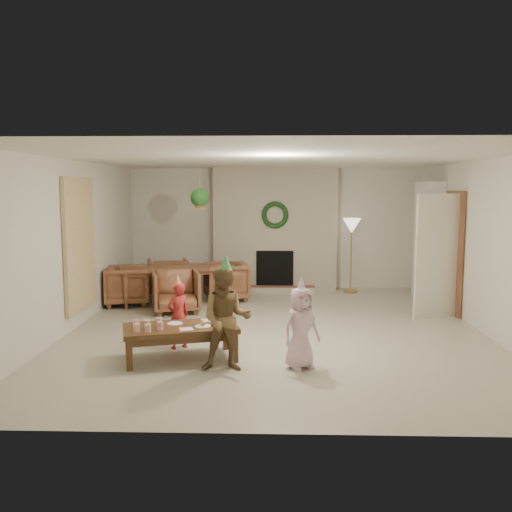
{
  "coord_description": "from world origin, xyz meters",
  "views": [
    {
      "loc": [
        -0.04,
        -7.98,
        2.08
      ],
      "look_at": [
        -0.3,
        0.4,
        1.05
      ],
      "focal_mm": 38.68,
      "sensor_mm": 36.0,
      "label": 1
    }
  ],
  "objects_px": {
    "dining_chair_near": "(176,291)",
    "dining_chair_right": "(226,281)",
    "coffee_table_top": "(180,328)",
    "child_red": "(178,316)",
    "dining_chair_far": "(168,277)",
    "dining_chair_left": "(127,285)",
    "child_pink": "(301,328)",
    "child_plaid": "(226,319)",
    "dining_table": "(172,285)"
  },
  "relations": [
    {
      "from": "dining_chair_near",
      "to": "dining_chair_right",
      "type": "distance_m",
      "value": 1.29
    },
    {
      "from": "coffee_table_top",
      "to": "child_red",
      "type": "distance_m",
      "value": 0.48
    },
    {
      "from": "dining_chair_far",
      "to": "dining_chair_left",
      "type": "bearing_deg",
      "value": 45.0
    },
    {
      "from": "dining_chair_far",
      "to": "dining_chair_left",
      "type": "height_order",
      "value": "same"
    },
    {
      "from": "dining_chair_near",
      "to": "child_pink",
      "type": "bearing_deg",
      "value": -70.86
    },
    {
      "from": "child_pink",
      "to": "child_plaid",
      "type": "bearing_deg",
      "value": 155.29
    },
    {
      "from": "dining_table",
      "to": "dining_chair_far",
      "type": "xyz_separation_m",
      "value": [
        -0.21,
        0.77,
        0.03
      ]
    },
    {
      "from": "dining_chair_left",
      "to": "coffee_table_top",
      "type": "distance_m",
      "value": 3.47
    },
    {
      "from": "dining_chair_right",
      "to": "coffee_table_top",
      "type": "relative_size",
      "value": 0.57
    },
    {
      "from": "dining_chair_right",
      "to": "child_plaid",
      "type": "distance_m",
      "value": 4.03
    },
    {
      "from": "dining_chair_right",
      "to": "child_pink",
      "type": "relative_size",
      "value": 0.82
    },
    {
      "from": "dining_chair_near",
      "to": "child_pink",
      "type": "xyz_separation_m",
      "value": [
        1.96,
        -2.86,
        0.12
      ]
    },
    {
      "from": "dining_chair_near",
      "to": "child_plaid",
      "type": "bearing_deg",
      "value": -84.92
    },
    {
      "from": "child_plaid",
      "to": "child_red",
      "type": "bearing_deg",
      "value": 127.99
    },
    {
      "from": "dining_chair_far",
      "to": "dining_chair_right",
      "type": "xyz_separation_m",
      "value": [
        1.18,
        -0.51,
        0.0
      ]
    },
    {
      "from": "dining_table",
      "to": "child_plaid",
      "type": "xyz_separation_m",
      "value": [
        1.32,
        -3.74,
        0.28
      ]
    },
    {
      "from": "dining_table",
      "to": "dining_chair_left",
      "type": "xyz_separation_m",
      "value": [
        -0.77,
        -0.21,
        0.03
      ]
    },
    {
      "from": "dining_chair_far",
      "to": "dining_chair_left",
      "type": "distance_m",
      "value": 1.14
    },
    {
      "from": "child_plaid",
      "to": "child_pink",
      "type": "relative_size",
      "value": 1.26
    },
    {
      "from": "dining_chair_right",
      "to": "coffee_table_top",
      "type": "bearing_deg",
      "value": -19.28
    },
    {
      "from": "dining_table",
      "to": "dining_chair_right",
      "type": "height_order",
      "value": "dining_chair_right"
    },
    {
      "from": "dining_chair_near",
      "to": "coffee_table_top",
      "type": "relative_size",
      "value": 0.57
    },
    {
      "from": "dining_chair_right",
      "to": "coffee_table_top",
      "type": "distance_m",
      "value": 3.62
    },
    {
      "from": "dining_chair_far",
      "to": "child_pink",
      "type": "bearing_deg",
      "value": 103.1
    },
    {
      "from": "dining_chair_right",
      "to": "dining_chair_near",
      "type": "bearing_deg",
      "value": -51.34
    },
    {
      "from": "dining_table",
      "to": "dining_chair_right",
      "type": "distance_m",
      "value": 1.0
    },
    {
      "from": "dining_chair_left",
      "to": "coffee_table_top",
      "type": "xyz_separation_m",
      "value": [
        1.49,
        -3.14,
        0.03
      ]
    },
    {
      "from": "dining_table",
      "to": "child_pink",
      "type": "xyz_separation_m",
      "value": [
        2.17,
        -3.63,
        0.16
      ]
    },
    {
      "from": "child_red",
      "to": "dining_chair_near",
      "type": "bearing_deg",
      "value": -118.15
    },
    {
      "from": "dining_chair_left",
      "to": "dining_table",
      "type": "bearing_deg",
      "value": -90.0
    },
    {
      "from": "dining_chair_far",
      "to": "dining_table",
      "type": "bearing_deg",
      "value": 90.0
    },
    {
      "from": "dining_chair_right",
      "to": "child_red",
      "type": "height_order",
      "value": "child_red"
    },
    {
      "from": "dining_chair_right",
      "to": "child_red",
      "type": "relative_size",
      "value": 0.89
    },
    {
      "from": "dining_chair_far",
      "to": "child_plaid",
      "type": "distance_m",
      "value": 4.77
    },
    {
      "from": "dining_chair_far",
      "to": "coffee_table_top",
      "type": "xyz_separation_m",
      "value": [
        0.93,
        -4.12,
        0.03
      ]
    },
    {
      "from": "child_red",
      "to": "child_pink",
      "type": "height_order",
      "value": "child_pink"
    },
    {
      "from": "dining_chair_near",
      "to": "child_plaid",
      "type": "relative_size",
      "value": 0.65
    },
    {
      "from": "dining_chair_far",
      "to": "child_pink",
      "type": "relative_size",
      "value": 0.82
    },
    {
      "from": "child_red",
      "to": "child_plaid",
      "type": "xyz_separation_m",
      "value": [
        0.7,
        -0.86,
        0.17
      ]
    },
    {
      "from": "coffee_table_top",
      "to": "child_plaid",
      "type": "height_order",
      "value": "child_plaid"
    },
    {
      "from": "dining_chair_near",
      "to": "dining_chair_right",
      "type": "bearing_deg",
      "value": 38.66
    },
    {
      "from": "dining_table",
      "to": "child_pink",
      "type": "distance_m",
      "value": 4.23
    },
    {
      "from": "coffee_table_top",
      "to": "dining_chair_far",
      "type": "bearing_deg",
      "value": 86.77
    },
    {
      "from": "dining_chair_left",
      "to": "child_red",
      "type": "relative_size",
      "value": 0.89
    },
    {
      "from": "dining_chair_left",
      "to": "dining_chair_right",
      "type": "distance_m",
      "value": 1.81
    },
    {
      "from": "dining_chair_far",
      "to": "child_red",
      "type": "bearing_deg",
      "value": 87.4
    },
    {
      "from": "dining_chair_right",
      "to": "child_plaid",
      "type": "xyz_separation_m",
      "value": [
        0.35,
        -4.01,
        0.25
      ]
    },
    {
      "from": "dining_chair_left",
      "to": "child_red",
      "type": "bearing_deg",
      "value": -167.85
    },
    {
      "from": "dining_chair_left",
      "to": "dining_chair_right",
      "type": "xyz_separation_m",
      "value": [
        1.74,
        0.48,
        0.0
      ]
    },
    {
      "from": "dining_chair_near",
      "to": "child_plaid",
      "type": "distance_m",
      "value": 3.17
    }
  ]
}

